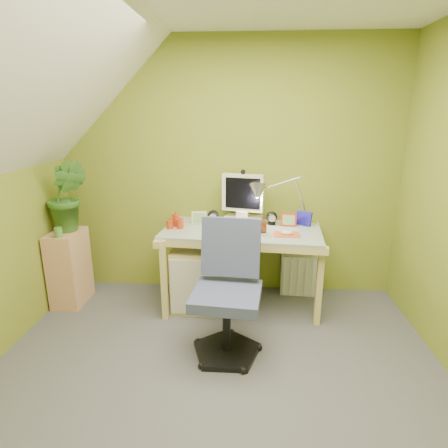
# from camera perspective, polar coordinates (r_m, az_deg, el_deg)

# --- Properties ---
(floor) EXTENTS (3.20, 3.20, 0.01)m
(floor) POSITION_cam_1_polar(r_m,az_deg,el_deg) (2.60, -1.63, -25.06)
(floor) COLOR #515156
(floor) RESTS_ON ground
(wall_back) EXTENTS (3.20, 0.01, 2.40)m
(wall_back) POSITION_cam_1_polar(r_m,az_deg,el_deg) (3.58, 0.65, 8.11)
(wall_back) COLOR olive
(wall_back) RESTS_ON floor
(slope_ceiling) EXTENTS (1.10, 3.20, 1.10)m
(slope_ceiling) POSITION_cam_1_polar(r_m,az_deg,el_deg) (2.28, -29.33, 17.73)
(slope_ceiling) COLOR white
(slope_ceiling) RESTS_ON wall_left
(desk) EXTENTS (1.44, 0.81, 0.74)m
(desk) POSITION_cam_1_polar(r_m,az_deg,el_deg) (3.45, 2.66, -6.64)
(desk) COLOR tan
(desk) RESTS_ON floor
(monitor) EXTENTS (0.41, 0.29, 0.50)m
(monitor) POSITION_cam_1_polar(r_m,az_deg,el_deg) (3.43, 2.87, 4.15)
(monitor) COLOR silver
(monitor) RESTS_ON desk
(speaker_left) EXTENTS (0.11, 0.11, 0.13)m
(speaker_left) POSITION_cam_1_polar(r_m,az_deg,el_deg) (3.47, -1.65, 1.11)
(speaker_left) COLOR black
(speaker_left) RESTS_ON desk
(speaker_right) EXTENTS (0.11, 0.11, 0.12)m
(speaker_right) POSITION_cam_1_polar(r_m,az_deg,el_deg) (3.46, 7.29, 0.92)
(speaker_right) COLOR black
(speaker_right) RESTS_ON desk
(keyboard) EXTENTS (0.47, 0.18, 0.02)m
(keyboard) POSITION_cam_1_polar(r_m,az_deg,el_deg) (3.18, 1.26, -1.28)
(keyboard) COLOR white
(keyboard) RESTS_ON desk
(mousepad) EXTENTS (0.22, 0.16, 0.01)m
(mousepad) POSITION_cam_1_polar(r_m,az_deg,el_deg) (3.20, 9.52, -1.58)
(mousepad) COLOR #CF4C20
(mousepad) RESTS_ON desk
(mouse) EXTENTS (0.11, 0.07, 0.03)m
(mouse) POSITION_cam_1_polar(r_m,az_deg,el_deg) (3.20, 9.53, -1.33)
(mouse) COLOR silver
(mouse) RESTS_ON mousepad
(amber_tumbler) EXTENTS (0.08, 0.08, 0.09)m
(amber_tumbler) POSITION_cam_1_polar(r_m,az_deg,el_deg) (3.23, 5.92, -0.48)
(amber_tumbler) COLOR maroon
(amber_tumbler) RESTS_ON desk
(candle_cluster) EXTENTS (0.18, 0.16, 0.12)m
(candle_cluster) POSITION_cam_1_polar(r_m,az_deg,el_deg) (3.37, -7.47, 0.45)
(candle_cluster) COLOR #BC3210
(candle_cluster) RESTS_ON desk
(photo_frame_red) EXTENTS (0.14, 0.03, 0.12)m
(photo_frame_red) POSITION_cam_1_polar(r_m,az_deg,el_deg) (3.44, 9.83, 0.65)
(photo_frame_red) COLOR #B02B12
(photo_frame_red) RESTS_ON desk
(photo_frame_blue) EXTENTS (0.13, 0.11, 0.13)m
(photo_frame_blue) POSITION_cam_1_polar(r_m,az_deg,el_deg) (3.49, 12.05, 0.86)
(photo_frame_blue) COLOR #181595
(photo_frame_blue) RESTS_ON desk
(photo_frame_green) EXTENTS (0.14, 0.03, 0.12)m
(photo_frame_green) POSITION_cam_1_polar(r_m,az_deg,el_deg) (3.47, -3.82, 0.99)
(photo_frame_green) COLOR #BCCD8D
(photo_frame_green) RESTS_ON desk
(desk_lamp) EXTENTS (0.63, 0.32, 0.65)m
(desk_lamp) POSITION_cam_1_polar(r_m,az_deg,el_deg) (3.44, 10.44, 5.14)
(desk_lamp) COLOR #BCBCC1
(desk_lamp) RESTS_ON desk
(side_ledge) EXTENTS (0.26, 0.40, 0.70)m
(side_ledge) POSITION_cam_1_polar(r_m,az_deg,el_deg) (3.78, -22.47, -6.16)
(side_ledge) COLOR tan
(side_ledge) RESTS_ON floor
(potted_plant) EXTENTS (0.41, 0.36, 0.64)m
(potted_plant) POSITION_cam_1_polar(r_m,az_deg,el_deg) (3.61, -22.76, 3.97)
(potted_plant) COLOR #356722
(potted_plant) RESTS_ON side_ledge
(green_cup) EXTENTS (0.07, 0.07, 0.09)m
(green_cup) POSITION_cam_1_polar(r_m,az_deg,el_deg) (3.52, -23.92, -1.19)
(green_cup) COLOR #548939
(green_cup) RESTS_ON side_ledge
(task_chair) EXTENTS (0.59, 0.59, 0.98)m
(task_chair) POSITION_cam_1_polar(r_m,az_deg,el_deg) (2.70, 0.40, -10.61)
(task_chair) COLOR #41486B
(task_chair) RESTS_ON floor
(radiator) EXTENTS (0.41, 0.18, 0.41)m
(radiator) POSITION_cam_1_polar(r_m,az_deg,el_deg) (3.80, 11.73, -7.46)
(radiator) COLOR silver
(radiator) RESTS_ON floor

